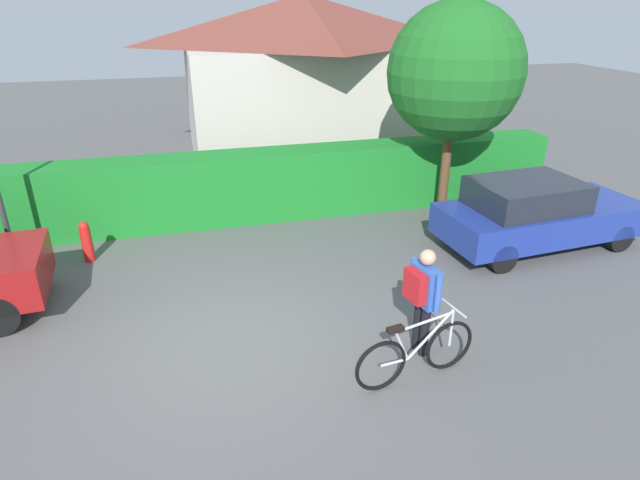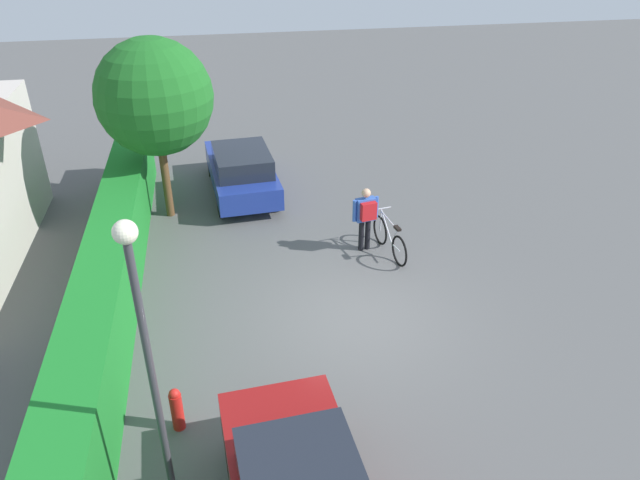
{
  "view_description": "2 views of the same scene",
  "coord_description": "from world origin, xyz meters",
  "px_view_note": "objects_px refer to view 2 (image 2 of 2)",
  "views": [
    {
      "loc": [
        -0.41,
        -6.46,
        4.64
      ],
      "look_at": [
        1.58,
        0.87,
        1.15
      ],
      "focal_mm": 29.7,
      "sensor_mm": 36.0,
      "label": 1
    },
    {
      "loc": [
        -9.43,
        2.56,
        7.42
      ],
      "look_at": [
        1.78,
        0.46,
        0.86
      ],
      "focal_mm": 33.37,
      "sensor_mm": 36.0,
      "label": 2
    }
  ],
  "objects_px": {
    "person_rider": "(366,214)",
    "fire_hydrant": "(177,409)",
    "street_lamp": "(145,339)",
    "parked_car_far": "(242,170)",
    "tree_kerbside": "(154,97)",
    "bicycle": "(390,239)"
  },
  "relations": [
    {
      "from": "person_rider",
      "to": "fire_hydrant",
      "type": "relative_size",
      "value": 1.99
    },
    {
      "from": "street_lamp",
      "to": "parked_car_far",
      "type": "bearing_deg",
      "value": -9.77
    },
    {
      "from": "street_lamp",
      "to": "tree_kerbside",
      "type": "relative_size",
      "value": 0.96
    },
    {
      "from": "bicycle",
      "to": "street_lamp",
      "type": "xyz_separation_m",
      "value": [
        -5.9,
        4.91,
        2.47
      ]
    },
    {
      "from": "bicycle",
      "to": "person_rider",
      "type": "distance_m",
      "value": 0.83
    },
    {
      "from": "tree_kerbside",
      "to": "fire_hydrant",
      "type": "bearing_deg",
      "value": -177.3
    },
    {
      "from": "bicycle",
      "to": "tree_kerbside",
      "type": "distance_m",
      "value": 6.66
    },
    {
      "from": "parked_car_far",
      "to": "fire_hydrant",
      "type": "height_order",
      "value": "parked_car_far"
    },
    {
      "from": "bicycle",
      "to": "tree_kerbside",
      "type": "height_order",
      "value": "tree_kerbside"
    },
    {
      "from": "tree_kerbside",
      "to": "fire_hydrant",
      "type": "xyz_separation_m",
      "value": [
        -7.64,
        -0.36,
        -2.81
      ]
    },
    {
      "from": "parked_car_far",
      "to": "person_rider",
      "type": "distance_m",
      "value": 4.6
    },
    {
      "from": "bicycle",
      "to": "street_lamp",
      "type": "relative_size",
      "value": 0.4
    },
    {
      "from": "street_lamp",
      "to": "fire_hydrant",
      "type": "relative_size",
      "value": 5.52
    },
    {
      "from": "bicycle",
      "to": "tree_kerbside",
      "type": "relative_size",
      "value": 0.38
    },
    {
      "from": "parked_car_far",
      "to": "tree_kerbside",
      "type": "height_order",
      "value": "tree_kerbside"
    },
    {
      "from": "street_lamp",
      "to": "tree_kerbside",
      "type": "distance_m",
      "value": 8.95
    },
    {
      "from": "person_rider",
      "to": "street_lamp",
      "type": "relative_size",
      "value": 0.36
    },
    {
      "from": "person_rider",
      "to": "tree_kerbside",
      "type": "height_order",
      "value": "tree_kerbside"
    },
    {
      "from": "fire_hydrant",
      "to": "parked_car_far",
      "type": "bearing_deg",
      "value": -10.88
    },
    {
      "from": "street_lamp",
      "to": "tree_kerbside",
      "type": "bearing_deg",
      "value": 1.99
    },
    {
      "from": "street_lamp",
      "to": "fire_hydrant",
      "type": "height_order",
      "value": "street_lamp"
    },
    {
      "from": "street_lamp",
      "to": "bicycle",
      "type": "bearing_deg",
      "value": -39.74
    }
  ]
}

